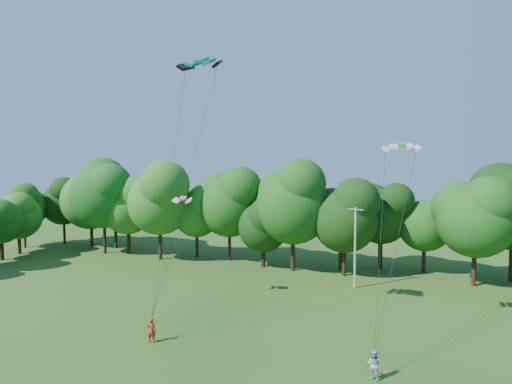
% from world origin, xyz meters
% --- Properties ---
extents(utility_pole, '(1.63, 0.54, 8.36)m').
position_xyz_m(utility_pole, '(5.17, 28.67, 4.29)').
color(utility_pole, '#A7A9A0').
rests_on(utility_pole, ground).
extents(kite_flyer_left, '(0.73, 0.58, 1.76)m').
position_xyz_m(kite_flyer_left, '(-7.20, 10.74, 0.88)').
color(kite_flyer_left, '#B32C17').
rests_on(kite_flyer_left, ground).
extents(kite_flyer_right, '(0.98, 0.85, 1.73)m').
position_xyz_m(kite_flyer_right, '(7.95, 10.86, 0.86)').
color(kite_flyer_right, '#A2C5E1').
rests_on(kite_flyer_right, ground).
extents(kite_teal, '(3.18, 1.44, 0.74)m').
position_xyz_m(kite_teal, '(-4.49, 13.49, 20.16)').
color(kite_teal, '#04827A').
rests_on(kite_teal, ground).
extents(kite_green, '(2.71, 1.44, 0.42)m').
position_xyz_m(kite_green, '(9.26, 17.40, 14.05)').
color(kite_green, green).
rests_on(kite_green, ground).
extents(kite_pink, '(1.86, 1.17, 0.36)m').
position_xyz_m(kite_pink, '(-9.21, 18.85, 9.64)').
color(kite_pink, '#FD4683').
rests_on(kite_pink, ground).
extents(tree_back_west, '(10.24, 10.24, 14.89)m').
position_xyz_m(tree_back_west, '(-30.71, 34.02, 9.30)').
color(tree_back_west, black).
rests_on(tree_back_west, ground).
extents(tree_back_center, '(8.05, 8.05, 11.70)m').
position_xyz_m(tree_back_center, '(3.55, 33.17, 7.31)').
color(tree_back_center, black).
rests_on(tree_back_center, ground).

